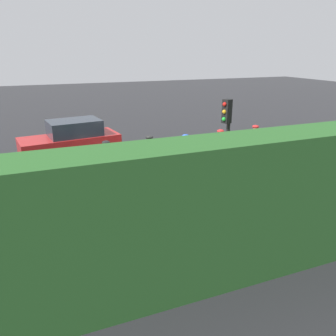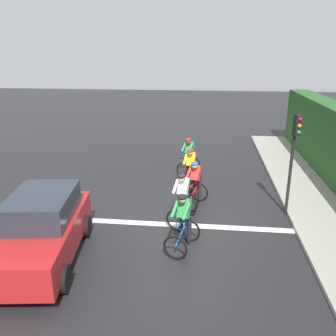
# 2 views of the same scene
# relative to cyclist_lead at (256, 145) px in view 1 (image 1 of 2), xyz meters

# --- Properties ---
(ground_plane) EXTENTS (80.00, 80.00, 0.00)m
(ground_plane) POSITION_rel_cyclist_lead_xyz_m (0.11, -4.77, -0.80)
(ground_plane) COLOR black
(sidewalk_kerb) EXTENTS (2.80, 20.36, 0.12)m
(sidewalk_kerb) POSITION_rel_cyclist_lead_xyz_m (4.90, -2.77, -0.74)
(sidewalk_kerb) COLOR #9E998E
(sidewalk_kerb) RESTS_ON ground
(stone_wall_low) EXTENTS (0.44, 20.36, 0.68)m
(stone_wall_low) POSITION_rel_cyclist_lead_xyz_m (5.80, -2.77, -0.46)
(stone_wall_low) COLOR gray
(stone_wall_low) RESTS_ON ground
(hedge_wall) EXTENTS (1.10, 20.36, 3.02)m
(hedge_wall) POSITION_rel_cyclist_lead_xyz_m (6.10, -2.77, 0.71)
(hedge_wall) COLOR #265623
(hedge_wall) RESTS_ON ground
(road_marking_stop_line) EXTENTS (7.00, 0.30, 0.01)m
(road_marking_stop_line) POSITION_rel_cyclist_lead_xyz_m (0.11, -4.87, -0.79)
(road_marking_stop_line) COLOR silver
(road_marking_stop_line) RESTS_ON ground
(cyclist_lead) EXTENTS (1.02, 1.25, 1.66)m
(cyclist_lead) POSITION_rel_cyclist_lead_xyz_m (0.00, 0.00, 0.00)
(cyclist_lead) COLOR black
(cyclist_lead) RESTS_ON ground
(cyclist_second) EXTENTS (0.88, 1.19, 1.66)m
(cyclist_second) POSITION_rel_cyclist_lead_xyz_m (0.15, -1.75, 0.00)
(cyclist_second) COLOR black
(cyclist_second) RESTS_ON ground
(cyclist_mid) EXTENTS (0.98, 1.24, 1.66)m
(cyclist_mid) POSITION_rel_cyclist_lead_xyz_m (0.40, -3.36, 0.00)
(cyclist_mid) COLOR black
(cyclist_mid) RESTS_ON ground
(cyclist_fourth) EXTENTS (0.92, 1.21, 1.66)m
(cyclist_fourth) POSITION_rel_cyclist_lead_xyz_m (0.06, -4.66, 0.00)
(cyclist_fourth) COLOR black
(cyclist_fourth) RESTS_ON ground
(cyclist_trailing) EXTENTS (0.97, 1.23, 1.66)m
(cyclist_trailing) POSITION_rel_cyclist_lead_xyz_m (0.20, -6.27, 0.00)
(cyclist_trailing) COLOR black
(cyclist_trailing) RESTS_ON ground
(car_red) EXTENTS (2.30, 4.29, 1.76)m
(car_red) POSITION_rel_cyclist_lead_xyz_m (-3.33, -7.16, 0.08)
(car_red) COLOR #B21E1E
(car_red) RESTS_ON ground
(traffic_light_near_crossing) EXTENTS (0.25, 0.30, 3.34)m
(traffic_light_near_crossing) POSITION_rel_cyclist_lead_xyz_m (3.49, -3.65, 1.43)
(traffic_light_near_crossing) COLOR black
(traffic_light_near_crossing) RESTS_ON ground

